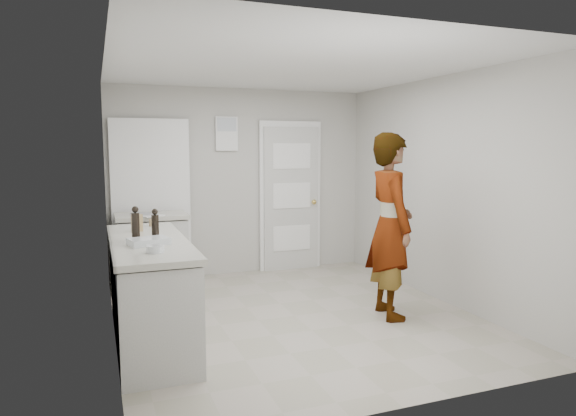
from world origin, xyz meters
name	(u,v)px	position (x,y,z in m)	size (l,w,h in m)	color
ground	(295,316)	(0.00, 0.00, 0.00)	(4.00, 4.00, 0.00)	#A09A86
room_shell	(230,199)	(-0.17, 1.95, 1.02)	(4.00, 4.00, 4.00)	#B5B3AB
main_counter	(150,295)	(-1.45, -0.20, 0.43)	(0.64, 1.96, 0.93)	silver
side_counter	(152,254)	(-1.25, 1.55, 0.43)	(0.84, 0.61, 0.93)	silver
person	(390,226)	(0.91, -0.32, 0.93)	(0.68, 0.45, 1.87)	silver
cake_mix_box	(137,223)	(-1.51, 0.26, 1.01)	(0.10, 0.05, 0.16)	#9C7E4E
spice_jar	(151,223)	(-1.35, 0.55, 0.96)	(0.05, 0.05, 0.07)	tan
oil_cruet_a	(155,224)	(-1.38, -0.13, 1.05)	(0.07, 0.07, 0.26)	black
oil_cruet_b	(136,225)	(-1.55, -0.25, 1.07)	(0.07, 0.07, 0.30)	black
baking_dish	(149,242)	(-1.47, -0.45, 0.95)	(0.35, 0.29, 0.05)	silver
egg_bowl	(155,249)	(-1.45, -0.79, 0.95)	(0.14, 0.14, 0.05)	silver
papers	(148,215)	(-1.30, 1.40, 0.93)	(0.25, 0.33, 0.01)	white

